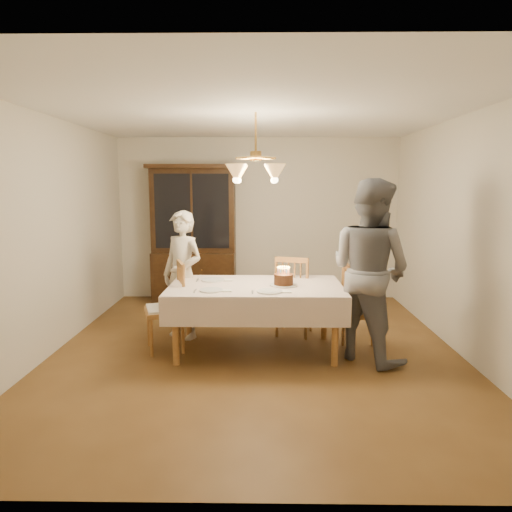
{
  "coord_description": "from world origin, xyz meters",
  "views": [
    {
      "loc": [
        0.07,
        -4.92,
        1.85
      ],
      "look_at": [
        0.0,
        0.2,
        1.05
      ],
      "focal_mm": 32.0,
      "sensor_mm": 36.0,
      "label": 1
    }
  ],
  "objects_px": {
    "dining_table": "(256,292)",
    "birthday_cake": "(284,280)",
    "chair_far_side": "(294,300)",
    "china_hutch": "(194,237)",
    "elderly_woman": "(183,275)"
  },
  "relations": [
    {
      "from": "dining_table",
      "to": "birthday_cake",
      "type": "relative_size",
      "value": 6.33
    },
    {
      "from": "chair_far_side",
      "to": "china_hutch",
      "type": "bearing_deg",
      "value": 131.65
    },
    {
      "from": "china_hutch",
      "to": "dining_table",
      "type": "bearing_deg",
      "value": -65.8
    },
    {
      "from": "dining_table",
      "to": "china_hutch",
      "type": "distance_m",
      "value": 2.5
    },
    {
      "from": "dining_table",
      "to": "china_hutch",
      "type": "height_order",
      "value": "china_hutch"
    },
    {
      "from": "elderly_woman",
      "to": "birthday_cake",
      "type": "relative_size",
      "value": 5.16
    },
    {
      "from": "birthday_cake",
      "to": "dining_table",
      "type": "bearing_deg",
      "value": 173.83
    },
    {
      "from": "dining_table",
      "to": "china_hutch",
      "type": "relative_size",
      "value": 0.88
    },
    {
      "from": "china_hutch",
      "to": "elderly_woman",
      "type": "height_order",
      "value": "china_hutch"
    },
    {
      "from": "dining_table",
      "to": "birthday_cake",
      "type": "distance_m",
      "value": 0.34
    },
    {
      "from": "china_hutch",
      "to": "birthday_cake",
      "type": "relative_size",
      "value": 7.2
    },
    {
      "from": "elderly_woman",
      "to": "birthday_cake",
      "type": "height_order",
      "value": "elderly_woman"
    },
    {
      "from": "dining_table",
      "to": "elderly_woman",
      "type": "height_order",
      "value": "elderly_woman"
    },
    {
      "from": "dining_table",
      "to": "elderly_woman",
      "type": "xyz_separation_m",
      "value": [
        -0.89,
        0.48,
        0.09
      ]
    },
    {
      "from": "chair_far_side",
      "to": "elderly_woman",
      "type": "relative_size",
      "value": 0.65
    }
  ]
}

